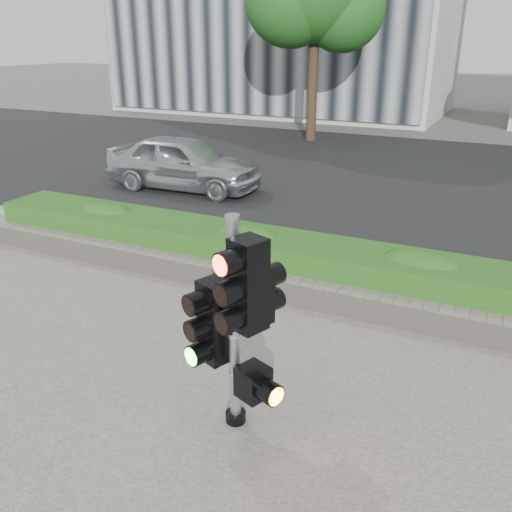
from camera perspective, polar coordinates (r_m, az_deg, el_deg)
ground at (r=6.34m, az=-1.66°, el=-12.22°), size 120.00×120.00×0.00m
road at (r=15.26m, az=15.88°, el=7.75°), size 60.00×13.00×0.02m
curb at (r=8.88m, az=7.64°, el=-1.41°), size 60.00×0.25×0.12m
stone_wall at (r=7.75m, az=4.76°, el=-3.79°), size 12.00×0.32×0.34m
hedge at (r=8.24m, az=6.43°, el=-0.93°), size 12.00×1.00×0.68m
traffic_signal at (r=4.97m, az=-1.84°, el=-6.25°), size 0.79×0.67×2.14m
car_silver at (r=13.69m, az=-7.64°, el=9.72°), size 3.97×1.73×1.33m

